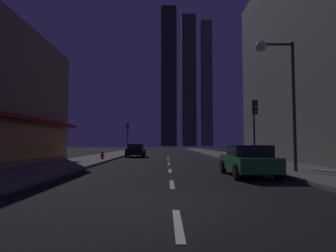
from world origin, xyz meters
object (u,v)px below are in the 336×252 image
Objects in this scene: car_parked_far at (136,150)px; street_lamp_right at (277,73)px; fire_hydrant_far_left at (102,155)px; traffic_light_far_left at (128,131)px; traffic_light_near_right at (255,117)px; car_parked_near at (248,160)px.

car_parked_far is 20.45m from street_lamp_right.
fire_hydrant_far_left is 0.10× the size of street_lamp_right.
traffic_light_far_left is at bearing 104.89° from car_parked_far.
traffic_light_near_right is at bearing 88.32° from street_lamp_right.
traffic_light_near_right and traffic_light_far_left have the same top height.
traffic_light_far_left reaches higher than car_parked_far.
traffic_light_far_left reaches higher than fire_hydrant_far_left.
car_parked_far is 1.01× the size of traffic_light_far_left.
traffic_light_far_left is (-9.10, 25.85, 2.45)m from car_parked_near.
fire_hydrant_far_left is 13.86m from traffic_light_far_left.
traffic_light_near_right is 0.64× the size of street_lamp_right.
street_lamp_right is at bearing -45.35° from fire_hydrant_far_left.
street_lamp_right reaches higher than traffic_light_near_right.
car_parked_far is 6.48× the size of fire_hydrant_far_left.
street_lamp_right reaches higher than fire_hydrant_far_left.
traffic_light_far_left is (-11.00, 20.91, 0.00)m from traffic_light_near_right.
traffic_light_near_right is (11.40, -7.32, 2.74)m from fire_hydrant_far_left.
car_parked_far is at bearing 123.47° from traffic_light_near_right.
car_parked_near is 15.52m from fire_hydrant_far_left.
car_parked_far is at bearing 111.05° from car_parked_near.
traffic_light_near_right is (1.90, 4.94, 2.45)m from car_parked_near.
fire_hydrant_far_left is 16.70m from street_lamp_right.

